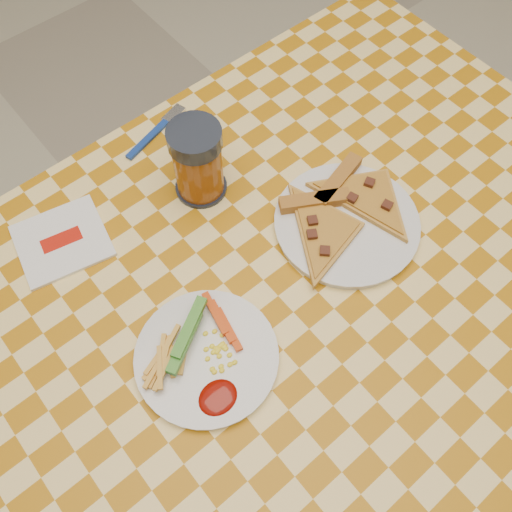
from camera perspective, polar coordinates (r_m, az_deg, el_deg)
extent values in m
plane|color=beige|center=(1.59, 1.27, -15.62)|extent=(8.00, 8.00, 0.00)
cylinder|color=silver|center=(1.56, 8.69, 10.14)|extent=(0.06, 0.06, 0.71)
cube|color=brown|center=(0.90, 2.17, -4.71)|extent=(1.20, 0.80, 0.04)
cylinder|color=silver|center=(0.83, -4.94, -10.10)|extent=(0.23, 0.23, 0.01)
cylinder|color=silver|center=(0.94, 9.04, 3.16)|extent=(0.26, 0.26, 0.01)
cube|color=#0E5E12|center=(0.81, -6.92, -7.84)|extent=(0.10, 0.08, 0.02)
cube|color=#D23D09|center=(0.84, -3.43, -6.57)|extent=(0.06, 0.08, 0.02)
ellipsoid|color=#780A02|center=(0.81, -3.83, -13.95)|extent=(0.06, 0.05, 0.01)
cube|color=#A96426|center=(0.94, 5.87, 5.46)|extent=(0.11, 0.08, 0.02)
cube|color=#A96426|center=(0.97, 8.18, 7.45)|extent=(0.12, 0.05, 0.02)
cylinder|color=black|center=(0.98, -5.49, 6.91)|extent=(0.09, 0.09, 0.01)
cylinder|color=#823D0E|center=(0.94, -5.77, 8.85)|extent=(0.08, 0.08, 0.11)
cylinder|color=black|center=(0.88, -6.18, 11.66)|extent=(0.09, 0.09, 0.03)
cube|color=white|center=(0.97, -18.83, 1.44)|extent=(0.16, 0.16, 0.01)
cube|color=red|center=(0.96, -18.89, 1.56)|extent=(0.07, 0.04, 0.00)
cube|color=navy|center=(1.06, -10.79, 11.40)|extent=(0.10, 0.04, 0.01)
cube|color=silver|center=(1.09, -8.25, 13.87)|extent=(0.05, 0.03, 0.00)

